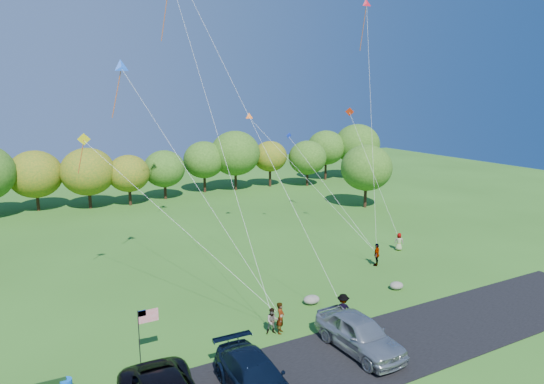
{
  "coord_description": "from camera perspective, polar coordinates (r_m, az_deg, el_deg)",
  "views": [
    {
      "loc": [
        -12.58,
        -21.83,
        13.31
      ],
      "look_at": [
        2.65,
        6.0,
        6.82
      ],
      "focal_mm": 32.0,
      "sensor_mm": 36.0,
      "label": 1
    }
  ],
  "objects": [
    {
      "name": "asphalt_lane",
      "position": [
        25.54,
        5.91,
        -19.83
      ],
      "size": [
        44.0,
        6.0,
        0.06
      ],
      "primitive_type": "cube",
      "color": "black",
      "rests_on": "ground"
    },
    {
      "name": "flyer_b",
      "position": [
        28.12,
        0.06,
        -14.94
      ],
      "size": [
        0.89,
        0.79,
        1.52
      ],
      "primitive_type": "imported",
      "rotation": [
        0.0,
        0.0,
        -0.33
      ],
      "color": "#4C4C59",
      "rests_on": "ground"
    },
    {
      "name": "boulder_near",
      "position": [
        32.0,
        4.67,
        -12.51
      ],
      "size": [
        1.11,
        0.87,
        0.55
      ],
      "primitive_type": "ellipsoid",
      "color": "gray",
      "rests_on": "ground"
    },
    {
      "name": "flag_assembly",
      "position": [
        25.71,
        -14.73,
        -14.58
      ],
      "size": [
        1.04,
        0.68,
        2.82
      ],
      "color": "black",
      "rests_on": "ground"
    },
    {
      "name": "flyer_d",
      "position": [
        39.12,
        12.22,
        -7.2
      ],
      "size": [
        1.08,
        1.04,
        1.8
      ],
      "primitive_type": "imported",
      "rotation": [
        0.0,
        0.0,
        3.88
      ],
      "color": "#4C4C59",
      "rests_on": "ground"
    },
    {
      "name": "treeline",
      "position": [
        59.46,
        -15.92,
        2.93
      ],
      "size": [
        75.72,
        27.75,
        8.52
      ],
      "color": "#3A2015",
      "rests_on": "ground"
    },
    {
      "name": "flyer_e",
      "position": [
        43.28,
        14.71,
        -5.68
      ],
      "size": [
        0.88,
        0.86,
        1.53
      ],
      "primitive_type": "imported",
      "rotation": [
        0.0,
        0.0,
        2.43
      ],
      "color": "#4C4C59",
      "rests_on": "ground"
    },
    {
      "name": "flyer_a",
      "position": [
        28.14,
        1.01,
        -14.57
      ],
      "size": [
        0.77,
        0.79,
        1.83
      ],
      "primitive_type": "imported",
      "rotation": [
        0.0,
        0.0,
        0.82
      ],
      "color": "#4C4C59",
      "rests_on": "ground"
    },
    {
      "name": "minivan_navy",
      "position": [
        23.06,
        -1.96,
        -21.02
      ],
      "size": [
        2.53,
        5.83,
        1.67
      ],
      "primitive_type": "imported",
      "rotation": [
        0.0,
        0.0,
        -0.03
      ],
      "color": "black",
      "rests_on": "asphalt_lane"
    },
    {
      "name": "kites_aloft",
      "position": [
        38.89,
        -7.26,
        19.93
      ],
      "size": [
        23.73,
        8.69,
        17.06
      ],
      "color": "#D61769",
      "rests_on": "ground"
    },
    {
      "name": "ground",
      "position": [
        28.49,
        1.16,
        -16.28
      ],
      "size": [
        140.0,
        140.0,
        0.0
      ],
      "primitive_type": "plane",
      "color": "#2C5E1A",
      "rests_on": "ground"
    },
    {
      "name": "minivan_silver",
      "position": [
        26.71,
        10.24,
        -16.05
      ],
      "size": [
        2.45,
        5.66,
        1.9
      ],
      "primitive_type": "imported",
      "rotation": [
        0.0,
        0.0,
        0.04
      ],
      "color": "#A2A8AD",
      "rests_on": "asphalt_lane"
    },
    {
      "name": "flyer_c",
      "position": [
        29.29,
        8.34,
        -13.52
      ],
      "size": [
        1.41,
        1.3,
        1.9
      ],
      "primitive_type": "imported",
      "rotation": [
        0.0,
        0.0,
        2.5
      ],
      "color": "#4C4C59",
      "rests_on": "ground"
    },
    {
      "name": "boulder_far",
      "position": [
        35.16,
        14.43,
        -10.61
      ],
      "size": [
        0.98,
        0.82,
        0.51
      ],
      "primitive_type": "ellipsoid",
      "color": "slate",
      "rests_on": "ground"
    }
  ]
}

